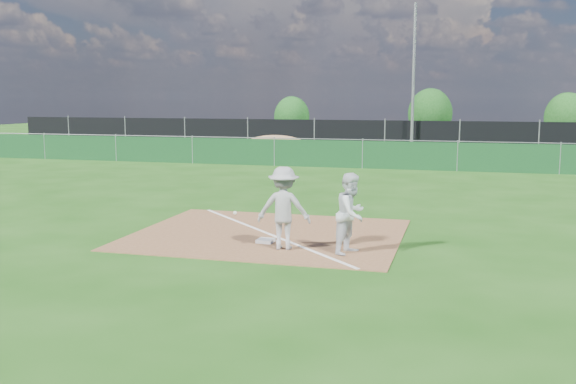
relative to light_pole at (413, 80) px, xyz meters
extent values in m
plane|color=#1A4C10|center=(-1.50, -12.70, -4.00)|extent=(90.00, 90.00, 0.00)
cube|color=brown|center=(-1.50, -21.70, -3.99)|extent=(6.00, 5.00, 0.02)
cube|color=white|center=(-1.50, -21.70, -3.98)|extent=(5.01, 5.01, 0.01)
cube|color=#103E1B|center=(-1.50, -7.70, -3.40)|extent=(44.00, 0.05, 1.20)
ellipsoid|color=#9D764C|center=(-6.50, -4.20, -3.42)|extent=(3.38, 2.60, 1.17)
cube|color=black|center=(-1.50, 0.30, -3.10)|extent=(46.00, 0.04, 1.80)
cube|color=black|center=(-1.50, 5.30, -4.00)|extent=(46.00, 9.00, 0.01)
cylinder|color=slate|center=(0.00, 0.00, 0.00)|extent=(0.16, 0.16, 8.00)
cube|color=silver|center=(-1.29, -22.54, -3.94)|extent=(0.35, 0.35, 0.07)
imported|color=#ADADAF|center=(-0.76, -23.00, -3.13)|extent=(1.16, 0.76, 1.70)
sphere|color=white|center=(-1.87, -22.85, -3.31)|extent=(0.08, 0.08, 0.08)
imported|color=silver|center=(0.63, -22.96, -3.18)|extent=(0.85, 0.96, 1.63)
imported|color=#AEB1B6|center=(-6.81, 4.49, -3.31)|extent=(4.28, 2.49, 1.37)
imported|color=#101932|center=(-0.69, 4.66, -3.32)|extent=(4.19, 1.86, 1.34)
imported|color=black|center=(3.89, 5.58, -3.33)|extent=(4.69, 2.27, 1.32)
cylinder|color=#382316|center=(-9.70, 11.00, -3.56)|extent=(0.24, 0.24, 0.87)
ellipsoid|color=#164F16|center=(-9.70, 11.00, -2.40)|extent=(2.62, 2.62, 3.02)
cylinder|color=#382316|center=(0.35, 11.47, -3.48)|extent=(0.24, 0.24, 1.03)
ellipsoid|color=#154914|center=(0.35, 11.47, -2.11)|extent=(3.10, 3.10, 3.56)
cylinder|color=#382316|center=(9.20, 10.24, -3.53)|extent=(0.24, 0.24, 0.95)
ellipsoid|color=#184D16|center=(9.20, 10.24, -2.26)|extent=(2.84, 2.84, 3.27)
camera|label=1|loc=(2.72, -35.38, -0.87)|focal=40.00mm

